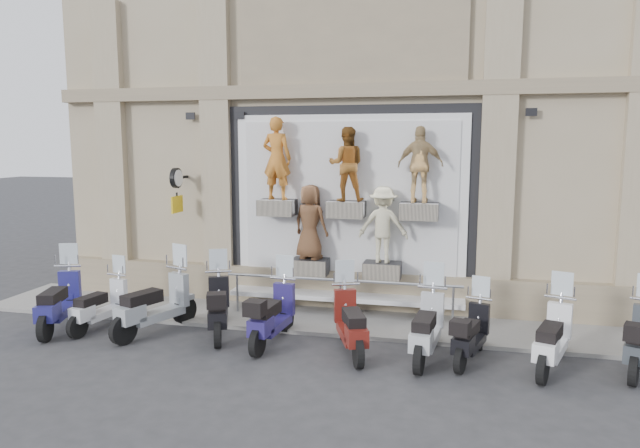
% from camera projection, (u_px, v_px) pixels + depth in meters
% --- Properties ---
extents(ground, '(90.00, 90.00, 0.00)m').
position_uv_depth(ground, '(318.00, 356.00, 10.08)').
color(ground, '#313134').
rests_on(ground, ground).
extents(sidewalk, '(16.00, 2.20, 0.08)m').
position_uv_depth(sidewalk, '(341.00, 319.00, 12.10)').
color(sidewalk, gray).
rests_on(sidewalk, ground).
extents(building, '(14.00, 8.60, 12.00)m').
position_uv_depth(building, '(376.00, 61.00, 15.97)').
color(building, tan).
rests_on(building, ground).
extents(shop_vitrine, '(5.60, 0.83, 4.30)m').
position_uv_depth(shop_vitrine, '(350.00, 206.00, 12.38)').
color(shop_vitrine, black).
rests_on(shop_vitrine, ground).
extents(guard_rail, '(5.06, 0.10, 0.93)m').
position_uv_depth(guard_rail, '(340.00, 300.00, 11.94)').
color(guard_rail, '#9EA0A5').
rests_on(guard_rail, ground).
extents(clock_sign_bracket, '(0.10, 0.80, 1.02)m').
position_uv_depth(clock_sign_bracket, '(177.00, 184.00, 12.95)').
color(clock_sign_bracket, black).
rests_on(clock_sign_bracket, ground).
extents(scooter_a, '(1.16, 2.11, 1.65)m').
position_uv_depth(scooter_a, '(58.00, 289.00, 11.43)').
color(scooter_a, navy).
rests_on(scooter_a, ground).
extents(scooter_b, '(0.78, 1.80, 1.41)m').
position_uv_depth(scooter_b, '(100.00, 295.00, 11.48)').
color(scooter_b, silver).
rests_on(scooter_b, ground).
extents(scooter_c, '(1.30, 2.17, 1.70)m').
position_uv_depth(scooter_c, '(154.00, 292.00, 11.16)').
color(scooter_c, gray).
rests_on(scooter_c, ground).
extents(scooter_d, '(1.26, 2.04, 1.60)m').
position_uv_depth(scooter_d, '(218.00, 295.00, 11.09)').
color(scooter_d, black).
rests_on(scooter_d, ground).
extents(scooter_e, '(0.72, 1.98, 1.58)m').
position_uv_depth(scooter_e, '(273.00, 303.00, 10.60)').
color(scooter_e, navy).
rests_on(scooter_e, ground).
extents(scooter_f, '(1.21, 2.01, 1.57)m').
position_uv_depth(scooter_f, '(351.00, 310.00, 10.13)').
color(scooter_f, '#5E1610').
rests_on(scooter_f, ground).
extents(scooter_g, '(0.79, 2.02, 1.60)m').
position_uv_depth(scooter_g, '(427.00, 315.00, 9.84)').
color(scooter_g, '#ABAEB3').
rests_on(scooter_g, ground).
extents(scooter_h, '(0.96, 1.78, 1.39)m').
position_uv_depth(scooter_h, '(471.00, 322.00, 9.76)').
color(scooter_h, black).
rests_on(scooter_h, ground).
extents(scooter_i, '(1.15, 1.98, 1.55)m').
position_uv_depth(scooter_i, '(553.00, 325.00, 9.38)').
color(scooter_i, white).
rests_on(scooter_i, ground).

